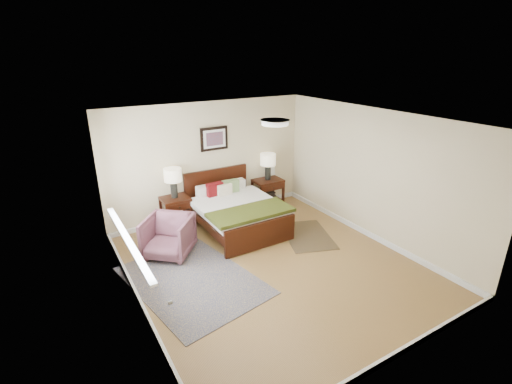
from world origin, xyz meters
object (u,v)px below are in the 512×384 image
bed (236,207)px  rug_persian (193,280)px  nightstand_right (268,190)px  lamp_left (173,177)px  armchair (168,236)px  lamp_right (268,162)px  nightstand_left (176,204)px

bed → rug_persian: 2.00m
nightstand_right → lamp_left: lamp_left is taller
lamp_left → armchair: size_ratio=0.76×
lamp_right → nightstand_left: bearing=-179.4°
lamp_right → bed: bearing=-149.6°
armchair → rug_persian: armchair is taller
nightstand_right → lamp_left: size_ratio=1.07×
nightstand_left → lamp_right: size_ratio=1.09×
nightstand_right → lamp_right: 0.69m
lamp_left → rug_persian: lamp_left is taller
lamp_right → rug_persian: bearing=-143.7°
lamp_right → rug_persian: (-2.71, -1.99, -1.08)m
rug_persian → bed: bearing=30.4°
nightstand_right → armchair: bearing=-160.0°
bed → lamp_left: (-1.02, 0.72, 0.61)m
lamp_right → lamp_left: bearing=180.0°
lamp_left → armchair: lamp_left is taller
bed → lamp_left: size_ratio=3.17×
lamp_left → lamp_right: bearing=0.0°
nightstand_right → lamp_left: (-2.25, 0.01, 0.71)m
nightstand_left → rug_persian: size_ratio=0.28×
armchair → lamp_left: bearing=104.8°
armchair → rug_persian: size_ratio=0.34×
nightstand_left → rug_persian: (-0.46, -1.96, -0.53)m
lamp_left → rug_persian: size_ratio=0.26×
nightstand_left → armchair: size_ratio=0.82×
nightstand_left → nightstand_right: nightstand_left is taller
bed → rug_persian: (-1.48, -1.26, -0.48)m
nightstand_left → lamp_right: bearing=0.6°
nightstand_right → rug_persian: bearing=-143.9°
bed → nightstand_right: size_ratio=2.95×
nightstand_left → lamp_left: (0.00, 0.02, 0.56)m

